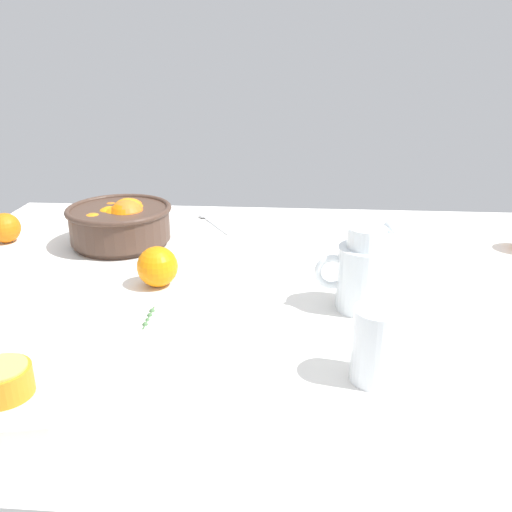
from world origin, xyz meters
TOP-DOWN VIEW (x-y plane):
  - ground_plane at (0.00, 0.00)cm, footprint 141.63×105.97cm
  - fruit_bowl at (-34.43, 21.64)cm, footprint 22.94×22.94cm
  - juice_pitcher at (15.76, -6.57)cm, footprint 14.01×8.99cm
  - juice_glass at (15.32, -27.96)cm, footprint 6.68×6.68cm
  - orange_half_0 at (-30.50, -38.14)cm, footprint 7.27×7.27cm
  - loose_orange_2 at (-60.71, 20.93)cm, footprint 6.70×6.70cm
  - loose_orange_3 at (-20.84, -0.03)cm, footprint 7.53×7.53cm
  - spoon at (-17.19, 38.81)cm, footprint 10.22×15.85cm
  - herb_sprig_0 at (-19.39, -12.74)cm, footprint 1.07×7.96cm

SIDE VIEW (x-z plane):
  - ground_plane at x=0.00cm, z-range -3.00..0.00cm
  - herb_sprig_0 at x=-19.39cm, z-range -0.22..0.76cm
  - spoon at x=-17.19cm, z-range -0.07..0.93cm
  - loose_orange_2 at x=-60.71cm, z-range 0.00..6.70cm
  - loose_orange_3 at x=-20.84cm, z-range 0.00..7.53cm
  - orange_half_0 at x=-30.50cm, z-range 2.30..6.16cm
  - juice_glass at x=15.32cm, z-range -0.53..9.89cm
  - fruit_bowl at x=-34.43cm, z-range -0.02..10.35cm
  - juice_pitcher at x=15.76cm, z-range -2.00..13.29cm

